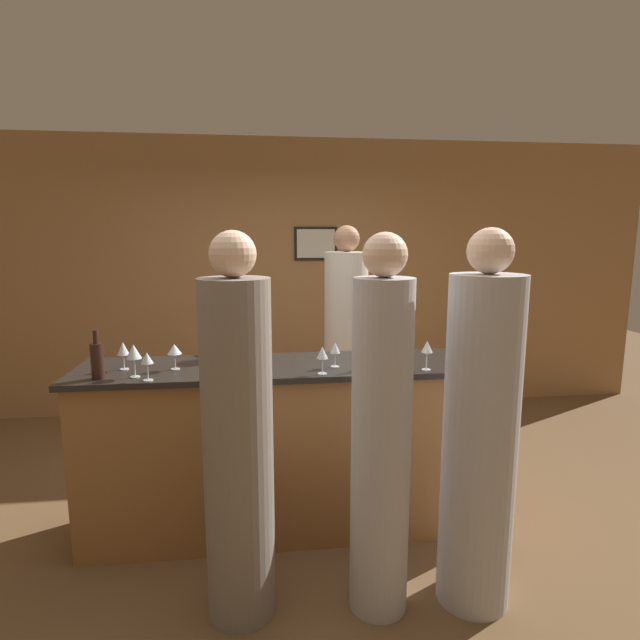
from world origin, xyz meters
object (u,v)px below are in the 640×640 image
guest_2 (480,437)px  ice_bucket (229,343)px  wine_bottle_0 (398,344)px  wine_bottle_1 (97,360)px  bartender (346,358)px  guest_1 (238,444)px  guest_0 (381,439)px

guest_2 → ice_bucket: guest_2 is taller
guest_2 → wine_bottle_0: bearing=108.4°
guest_2 → wine_bottle_1: size_ratio=6.93×
bartender → wine_bottle_0: size_ratio=6.04×
bartender → wine_bottle_1: (-1.53, -0.98, 0.27)m
wine_bottle_1 → wine_bottle_0: bearing=3.9°
bartender → guest_1: 1.68m
bartender → wine_bottle_1: 1.84m
guest_1 → bartender: bearing=62.9°
ice_bucket → wine_bottle_0: bearing=-15.3°
wine_bottle_0 → wine_bottle_1: bearing=-176.1°
guest_1 → wine_bottle_0: size_ratio=5.87×
guest_0 → guest_1: guest_1 is taller
guest_0 → ice_bucket: size_ratio=9.70×
guest_1 → wine_bottle_0: 1.17m
guest_2 → wine_bottle_0: size_ratio=5.91×
wine_bottle_0 → guest_0: bearing=-111.3°
guest_2 → guest_0: bearing=178.8°
guest_1 → wine_bottle_1: bearing=146.1°
guest_1 → guest_2: guest_2 is taller
guest_1 → wine_bottle_1: guest_1 is taller
guest_1 → wine_bottle_0: (0.93, 0.63, 0.32)m
wine_bottle_0 → ice_bucket: 1.06m
guest_0 → ice_bucket: 1.25m
guest_0 → ice_bucket: bearing=128.6°
guest_2 → wine_bottle_0: (-0.23, 0.68, 0.32)m
ice_bucket → bartender: bearing=34.7°
guest_2 → wine_bottle_1: 2.02m
bartender → wine_bottle_1: size_ratio=7.08×
guest_2 → wine_bottle_1: bearing=163.6°
guest_0 → wine_bottle_0: 0.78m
bartender → guest_2: bearing=104.2°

